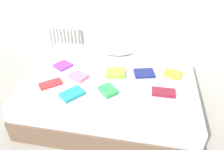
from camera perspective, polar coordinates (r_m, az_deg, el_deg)
ground_plane at (r=2.88m, az=-0.18°, el=-8.43°), size 8.00×8.00×0.00m
bed at (r=2.72m, az=-0.19°, el=-4.63°), size 2.00×1.50×0.50m
radiator at (r=3.95m, az=-13.13°, el=9.31°), size 0.63×0.04×0.48m
pillow at (r=3.01m, az=0.81°, el=6.72°), size 0.48×0.26×0.11m
textbook_green at (r=2.31m, az=-1.06°, el=-4.13°), size 0.23×0.24×0.05m
textbook_teal at (r=2.31m, az=-10.59°, el=-4.98°), size 0.27×0.28×0.04m
textbook_maroon at (r=2.35m, az=13.52°, el=-4.49°), size 0.24×0.13×0.04m
textbook_lime at (r=2.58m, az=0.91°, el=0.58°), size 0.24×0.21×0.05m
textbook_pink at (r=2.55m, az=-8.90°, el=-0.34°), size 0.25×0.22×0.05m
textbook_yellow at (r=2.66m, az=15.96°, el=0.24°), size 0.24×0.22×0.04m
textbook_purple at (r=2.81m, az=-12.96°, el=2.50°), size 0.26×0.26×0.03m
textbook_navy at (r=2.62m, az=8.55°, el=0.47°), size 0.28×0.24×0.03m
textbook_red at (r=2.52m, az=-16.03°, el=-2.28°), size 0.27×0.26×0.02m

